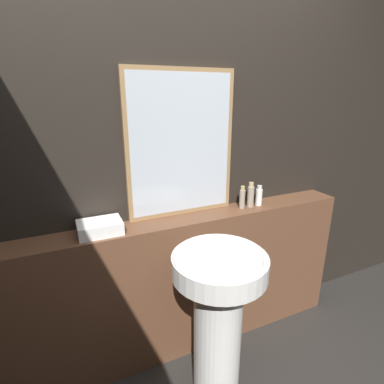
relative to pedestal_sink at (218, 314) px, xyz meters
The scene contains 8 objects.
wall_back 0.88m from the pedestal_sink, 88.33° to the left, with size 8.00×0.06×2.50m.
vanity_counter 0.44m from the pedestal_sink, 87.81° to the left, with size 2.27×0.21×0.95m.
pedestal_sink is the anchor object (origin of this frame).
mirror 0.96m from the pedestal_sink, 88.26° to the left, with size 0.68×0.03×0.86m.
towel_stack 0.78m from the pedestal_sink, 139.09° to the left, with size 0.23×0.16×0.07m.
shampoo_bottle 0.75m from the pedestal_sink, 46.44° to the left, with size 0.04×0.04×0.15m.
conditioner_bottle 0.79m from the pedestal_sink, 42.24° to the left, with size 0.05×0.05×0.17m.
lotion_bottle 0.83m from the pedestal_sink, 38.42° to the left, with size 0.04×0.04×0.14m.
Camera 1 is at (-0.68, -0.42, 1.67)m, focal length 28.00 mm.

